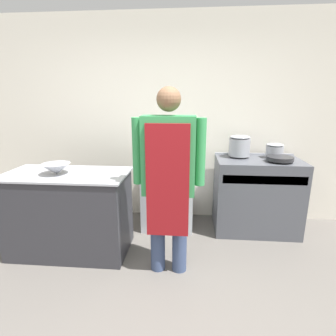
{
  "coord_description": "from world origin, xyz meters",
  "views": [
    {
      "loc": [
        0.29,
        -1.36,
        1.64
      ],
      "look_at": [
        0.07,
        1.2,
        0.96
      ],
      "focal_mm": 28.0,
      "sensor_mm": 36.0,
      "label": 1
    }
  ],
  "objects": [
    {
      "name": "saute_pan",
      "position": [
        1.33,
        1.71,
        0.97
      ],
      "size": [
        0.3,
        0.3,
        0.05
      ],
      "color": "#262628",
      "rests_on": "stove"
    },
    {
      "name": "fridge_unit",
      "position": [
        0.01,
        1.86,
        0.43
      ],
      "size": [
        0.64,
        0.59,
        0.85
      ],
      "color": "silver",
      "rests_on": "ground_plane"
    },
    {
      "name": "stock_pot",
      "position": [
        0.9,
        1.93,
        1.07
      ],
      "size": [
        0.26,
        0.26,
        0.26
      ],
      "color": "#9EA0A8",
      "rests_on": "stove"
    },
    {
      "name": "stove",
      "position": [
        1.13,
        1.82,
        0.46
      ],
      "size": [
        1.01,
        0.62,
        0.94
      ],
      "color": "#4C4F56",
      "rests_on": "ground_plane"
    },
    {
      "name": "person_cook",
      "position": [
        0.1,
        0.89,
        0.99
      ],
      "size": [
        0.65,
        0.24,
        1.74
      ],
      "color": "#38476B",
      "rests_on": "ground_plane"
    },
    {
      "name": "wall_back",
      "position": [
        0.0,
        2.21,
        1.35
      ],
      "size": [
        8.0,
        0.05,
        2.7
      ],
      "color": "silver",
      "rests_on": "ground_plane"
    },
    {
      "name": "sauce_pot",
      "position": [
        1.33,
        1.93,
        1.03
      ],
      "size": [
        0.21,
        0.21,
        0.16
      ],
      "color": "#9EA0A8",
      "rests_on": "stove"
    },
    {
      "name": "prep_counter",
      "position": [
        -0.99,
        1.15,
        0.45
      ],
      "size": [
        1.29,
        0.65,
        0.89
      ],
      "color": "#2D2D33",
      "rests_on": "ground_plane"
    },
    {
      "name": "mixing_bowl",
      "position": [
        -1.07,
        1.1,
        0.95
      ],
      "size": [
        0.29,
        0.29,
        0.11
      ],
      "color": "#9EA0A8",
      "rests_on": "prep_counter"
    }
  ]
}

